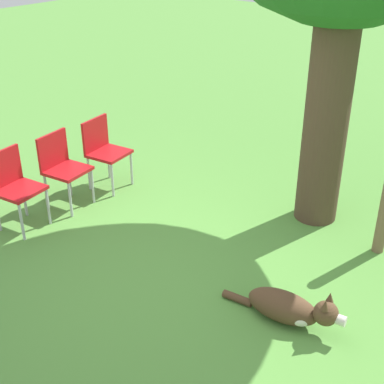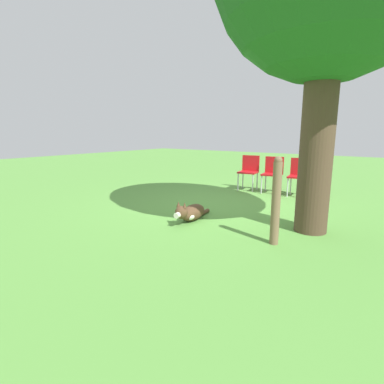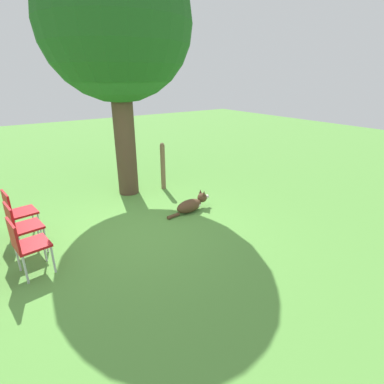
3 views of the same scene
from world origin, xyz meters
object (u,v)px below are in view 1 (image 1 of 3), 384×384
Objects in this scene: red_chair_1 at (62,164)px; red_chair_2 at (104,148)px; red_chair_0 at (14,183)px; dog at (290,308)px.

red_chair_1 is 0.63m from red_chair_2.
red_chair_2 is at bearing 81.05° from red_chair_0.
red_chair_1 and red_chair_2 have the same top height.
red_chair_0 is at bearing -178.31° from dog.
red_chair_0 is 1.26m from red_chair_2.
red_chair_0 and red_chair_1 have the same top height.
red_chair_0 is at bearing -98.95° from red_chair_2.
red_chair_2 is (0.04, 1.26, 0.00)m from red_chair_0.
red_chair_0 is 1.00× the size of red_chair_2.
dog is 1.26× the size of red_chair_1.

